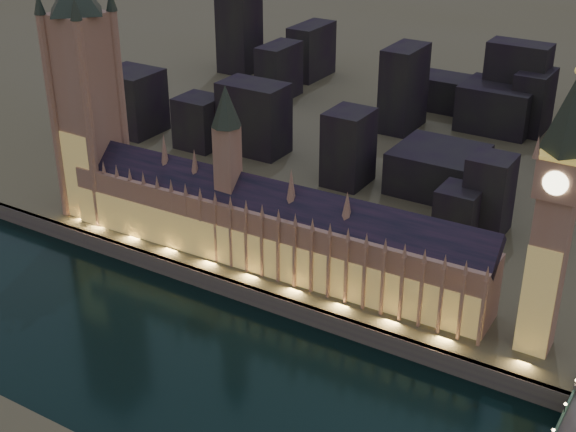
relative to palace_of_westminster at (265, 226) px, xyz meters
The scene contains 7 objects.
ground_plane 67.98m from the palace_of_westminster, 80.25° to the right, with size 2000.00×2000.00×0.00m, color black.
north_bank 458.92m from the palace_of_westminster, 88.67° to the left, with size 2000.00×960.00×8.00m, color brown.
embankment_wall 32.30m from the palace_of_westminster, 62.92° to the right, with size 2000.00×2.50×8.00m, color #4B4448.
palace_of_westminster is the anchor object (origin of this frame).
victoria_tower 109.26m from the palace_of_westminster, behind, with size 31.68×31.68×128.16m.
elizabeth_tower 126.18m from the palace_of_westminster, ahead, with size 18.00×18.00×110.13m.
city_backdrop 191.87m from the palace_of_westminster, 74.80° to the left, with size 484.43×215.63×71.85m.
Camera 1 is at (158.63, -194.48, 184.62)m, focal length 50.00 mm.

